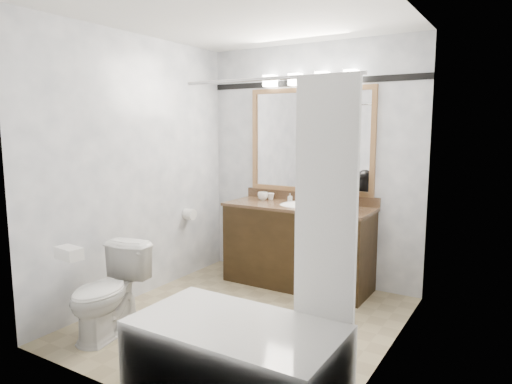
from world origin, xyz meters
TOP-DOWN VIEW (x-y plane):
  - room at (0.00, 0.00)m, footprint 2.42×2.62m
  - vanity at (0.00, 1.02)m, footprint 1.53×0.58m
  - mirror at (0.00, 1.28)m, footprint 1.40×0.04m
  - vanity_light_bar at (0.00, 1.23)m, footprint 1.02×0.14m
  - accent_stripe at (0.00, 1.29)m, footprint 2.40×0.01m
  - bathtub at (0.55, -0.90)m, footprint 1.30×0.75m
  - tp_roll at (-1.14, 0.66)m, footprint 0.11×0.12m
  - toilet at (-0.77, -0.79)m, footprint 0.50×0.75m
  - tissue_box at (-0.77, -1.12)m, footprint 0.22×0.14m
  - coffee_maker at (0.52, 1.02)m, footprint 0.18×0.23m
  - cup_left at (-0.48, 1.12)m, footprint 0.14×0.14m
  - cup_right at (-0.41, 1.18)m, footprint 0.10×0.10m
  - soap_bottle_a at (-0.17, 1.17)m, footprint 0.04×0.04m
  - soap_bottle_b at (0.18, 1.17)m, footprint 0.09×0.09m
  - soap_bar at (0.10, 1.13)m, footprint 0.08×0.06m

SIDE VIEW (x-z plane):
  - bathtub at x=0.55m, z-range -0.70..1.26m
  - toilet at x=-0.77m, z-range 0.00..0.71m
  - vanity at x=0.00m, z-range -0.04..0.93m
  - tp_roll at x=-1.14m, z-range 0.64..0.76m
  - tissue_box at x=-0.77m, z-range 0.71..0.79m
  - soap_bar at x=0.10m, z-range 0.85..0.87m
  - cup_right at x=-0.41m, z-range 0.85..0.92m
  - cup_left at x=-0.48m, z-range 0.85..0.94m
  - soap_bottle_a at x=-0.17m, z-range 0.85..0.94m
  - soap_bottle_b at x=0.18m, z-range 0.85..0.95m
  - coffee_maker at x=0.52m, z-range 0.86..1.21m
  - room at x=0.00m, z-range -0.01..2.51m
  - mirror at x=0.00m, z-range 0.95..2.05m
  - accent_stripe at x=0.00m, z-range 2.07..2.13m
  - vanity_light_bar at x=0.00m, z-range 2.07..2.19m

